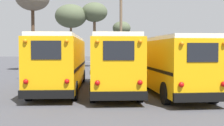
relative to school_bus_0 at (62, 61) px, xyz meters
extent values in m
plane|color=#424247|center=(3.00, -0.52, -1.73)|extent=(160.00, 160.00, 0.00)
cube|color=#E5A00C|center=(0.00, 0.02, -0.07)|extent=(2.63, 9.99, 2.67)
cube|color=white|center=(0.00, 0.02, 1.37)|extent=(2.43, 9.59, 0.20)
cube|color=black|center=(-0.16, -4.98, -1.22)|extent=(2.36, 0.28, 0.36)
cube|color=black|center=(-0.16, -4.96, 0.67)|extent=(1.27, 0.07, 0.80)
sphere|color=red|center=(-1.03, -4.96, -0.67)|extent=(0.22, 0.22, 0.22)
sphere|color=orange|center=(-1.03, -4.96, 1.05)|extent=(0.18, 0.18, 0.18)
sphere|color=red|center=(0.71, -5.02, -0.67)|extent=(0.22, 0.22, 0.22)
sphere|color=orange|center=(0.71, -5.02, 1.05)|extent=(0.18, 0.18, 0.18)
cube|color=black|center=(-1.17, 0.06, -0.27)|extent=(0.34, 9.72, 0.14)
cube|color=black|center=(1.17, -0.02, -0.27)|extent=(0.34, 9.72, 0.14)
cylinder|color=black|center=(-0.96, 3.71, -1.27)|extent=(0.31, 0.93, 0.92)
cylinder|color=black|center=(1.19, 3.64, -1.27)|extent=(0.31, 0.93, 0.92)
cylinder|color=black|center=(-1.19, -3.61, -1.27)|extent=(0.31, 0.93, 0.92)
cylinder|color=black|center=(0.96, -3.68, -1.27)|extent=(0.31, 0.93, 0.92)
cube|color=#E5A00C|center=(3.00, -0.70, -0.08)|extent=(2.59, 9.90, 2.64)
cube|color=white|center=(3.00, -0.70, 1.34)|extent=(2.40, 9.50, 0.20)
cube|color=black|center=(2.87, -5.65, -1.22)|extent=(2.39, 0.26, 0.36)
cube|color=black|center=(2.87, -5.63, 0.65)|extent=(1.29, 0.06, 0.79)
sphere|color=red|center=(1.99, -5.64, -0.67)|extent=(0.22, 0.22, 0.22)
sphere|color=orange|center=(1.99, -5.64, 1.02)|extent=(0.18, 0.18, 0.18)
sphere|color=red|center=(3.75, -5.69, -0.67)|extent=(0.22, 0.22, 0.22)
sphere|color=orange|center=(3.75, -5.69, 1.02)|extent=(0.18, 0.18, 0.18)
cube|color=black|center=(1.82, -0.66, -0.28)|extent=(0.27, 9.64, 0.14)
cube|color=black|center=(4.18, -0.73, -0.28)|extent=(0.27, 9.64, 0.14)
cylinder|color=black|center=(2.00, 2.95, -1.26)|extent=(0.30, 0.95, 0.94)
cylinder|color=black|center=(4.18, 2.90, -1.26)|extent=(0.30, 0.95, 0.94)
cylinder|color=black|center=(1.82, -4.29, -1.26)|extent=(0.30, 0.95, 0.94)
cylinder|color=black|center=(3.99, -4.34, -1.26)|extent=(0.30, 0.95, 0.94)
cube|color=#E5A00C|center=(6.00, -1.15, -0.12)|extent=(2.59, 10.39, 2.52)
cube|color=white|center=(6.00, -1.15, 1.24)|extent=(2.39, 9.97, 0.20)
cube|color=black|center=(6.13, -6.36, -1.20)|extent=(2.38, 0.26, 0.36)
cube|color=black|center=(6.13, -6.33, 0.58)|extent=(1.28, 0.06, 0.76)
sphere|color=red|center=(5.26, -6.39, -0.69)|extent=(0.22, 0.22, 0.22)
sphere|color=orange|center=(5.26, -6.39, 0.92)|extent=(0.18, 0.18, 0.18)
sphere|color=red|center=(7.00, -6.35, -0.69)|extent=(0.22, 0.22, 0.22)
sphere|color=orange|center=(7.00, -6.35, 0.92)|extent=(0.18, 0.18, 0.18)
cube|color=black|center=(4.82, -1.18, -0.31)|extent=(0.28, 10.13, 0.14)
cube|color=black|center=(7.17, -1.12, -0.31)|extent=(0.28, 10.13, 0.14)
cylinder|color=black|center=(4.82, 2.69, -1.23)|extent=(0.31, 1.00, 1.00)
cylinder|color=black|center=(6.98, 2.74, -1.23)|extent=(0.31, 1.00, 1.00)
cylinder|color=black|center=(5.01, -5.05, -1.23)|extent=(0.31, 1.00, 1.00)
cylinder|color=black|center=(7.18, -4.99, -1.23)|extent=(0.31, 1.00, 1.00)
cylinder|color=brown|center=(4.87, 11.26, 2.72)|extent=(0.28, 0.28, 8.90)
cylinder|color=brown|center=(-0.75, 20.62, 1.11)|extent=(0.31, 0.31, 5.68)
ellipsoid|color=#4C563D|center=(-0.75, 20.62, 5.09)|extent=(4.16, 4.16, 3.12)
cylinder|color=#473323|center=(6.03, 20.74, 0.59)|extent=(0.38, 0.38, 4.63)
ellipsoid|color=#4C563D|center=(6.03, 20.74, 3.57)|extent=(2.43, 2.43, 1.82)
cylinder|color=brown|center=(2.37, 20.78, 1.49)|extent=(0.38, 0.38, 6.44)
ellipsoid|color=#4C563D|center=(2.37, 20.78, 5.67)|extent=(3.48, 3.48, 2.61)
cylinder|color=#473323|center=(-4.44, 14.18, 1.77)|extent=(0.36, 0.36, 6.99)
cylinder|color=#939399|center=(-4.00, 6.05, -1.03)|extent=(0.06, 0.06, 1.40)
cylinder|color=#939399|center=(-1.67, 6.05, -1.03)|extent=(0.06, 0.06, 1.40)
cylinder|color=#939399|center=(0.67, 6.05, -1.03)|extent=(0.06, 0.06, 1.40)
cylinder|color=#939399|center=(3.00, 6.05, -1.03)|extent=(0.06, 0.06, 1.40)
cylinder|color=#939399|center=(5.33, 6.05, -1.03)|extent=(0.06, 0.06, 1.40)
cylinder|color=#939399|center=(7.67, 6.05, -1.03)|extent=(0.06, 0.06, 1.40)
cylinder|color=#939399|center=(10.00, 6.05, -1.03)|extent=(0.06, 0.06, 1.40)
cylinder|color=#939399|center=(3.00, 6.05, -0.33)|extent=(14.00, 0.04, 0.04)
camera|label=1|loc=(1.66, -17.06, 0.70)|focal=45.00mm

